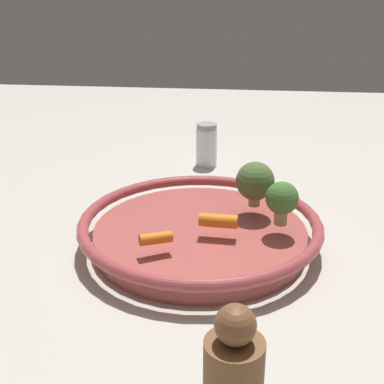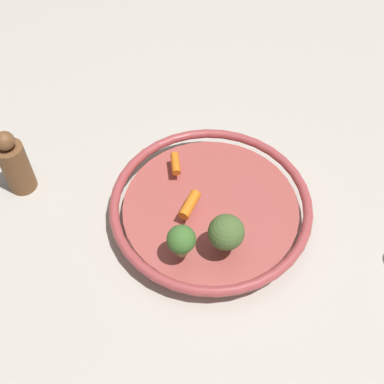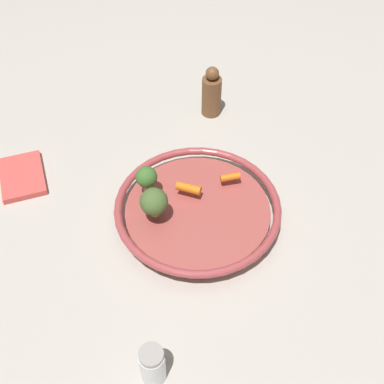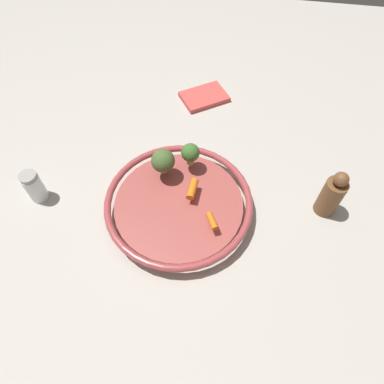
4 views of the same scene
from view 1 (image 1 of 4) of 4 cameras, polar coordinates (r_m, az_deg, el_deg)
name	(u,v)px [view 1 (image 1 of 4)]	position (r m, az deg, el deg)	size (l,w,h in m)	color
ground_plane	(200,246)	(0.75, 0.85, -5.75)	(2.13, 2.13, 0.00)	#B7B2A8
serving_bowl	(200,231)	(0.74, 0.86, -4.15)	(0.34, 0.34, 0.04)	#A84C47
baby_carrot_back	(156,238)	(0.66, -3.88, -4.95)	(0.01, 0.01, 0.04)	orange
baby_carrot_right	(218,221)	(0.70, 2.82, -3.08)	(0.02, 0.02, 0.05)	orange
broccoli_floret_edge	(255,181)	(0.76, 6.73, 1.12)	(0.06, 0.06, 0.07)	tan
broccoli_floret_small	(282,199)	(0.71, 9.56, -0.77)	(0.04, 0.04, 0.06)	tan
salt_shaker	(206,145)	(1.05, 1.55, 5.04)	(0.04, 0.04, 0.08)	silver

